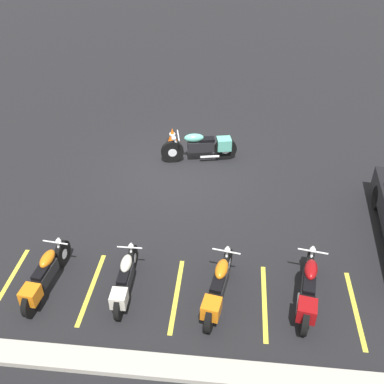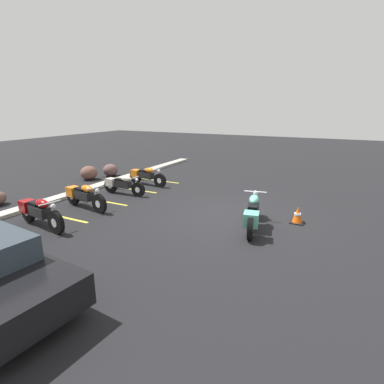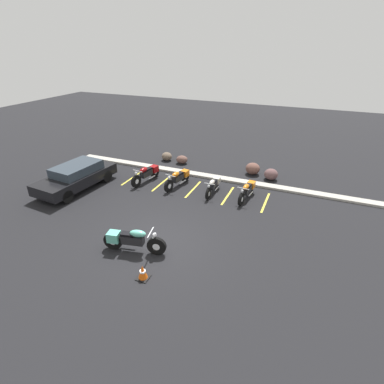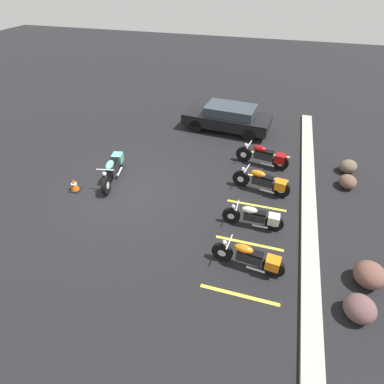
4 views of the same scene
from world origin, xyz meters
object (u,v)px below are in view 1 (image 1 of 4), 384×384
object	(u,v)px
parked_bike_3	(44,276)
parked_bike_0	(308,289)
parked_bike_1	(218,288)
traffic_cone	(172,135)
parked_bike_2	(125,280)
motorcycle_teal_featured	(203,146)

from	to	relation	value
parked_bike_3	parked_bike_0	bearing A→B (deg)	-82.31
parked_bike_1	traffic_cone	world-z (taller)	parked_bike_1
parked_bike_0	parked_bike_2	xyz separation A→B (m)	(3.83, 0.09, -0.06)
parked_bike_1	parked_bike_2	bearing A→B (deg)	98.44
parked_bike_1	traffic_cone	xyz separation A→B (m)	(1.91, -6.87, -0.22)
parked_bike_1	motorcycle_teal_featured	bearing A→B (deg)	17.78
parked_bike_1	parked_bike_0	bearing A→B (deg)	-75.58
motorcycle_teal_featured	traffic_cone	size ratio (longest dim) A/B	4.60
motorcycle_teal_featured	parked_bike_1	size ratio (longest dim) A/B	1.08
parked_bike_3	parked_bike_1	bearing A→B (deg)	-83.66
parked_bike_0	parked_bike_2	bearing A→B (deg)	100.66
motorcycle_teal_featured	traffic_cone	bearing A→B (deg)	-55.77
motorcycle_teal_featured	parked_bike_3	xyz separation A→B (m)	(2.92, 5.81, -0.06)
parked_bike_0	parked_bike_3	xyz separation A→B (m)	(5.56, 0.17, -0.04)
motorcycle_teal_featured	parked_bike_0	world-z (taller)	motorcycle_teal_featured
parked_bike_0	parked_bike_2	size ratio (longest dim) A/B	1.13
parked_bike_0	parked_bike_1	bearing A→B (deg)	103.75
parked_bike_0	parked_bike_1	world-z (taller)	parked_bike_0
motorcycle_teal_featured	parked_bike_2	size ratio (longest dim) A/B	1.19
parked_bike_2	traffic_cone	size ratio (longest dim) A/B	3.86
motorcycle_teal_featured	parked_bike_2	xyz separation A→B (m)	(1.19, 5.73, -0.08)
motorcycle_teal_featured	parked_bike_0	xyz separation A→B (m)	(-2.64, 5.64, -0.03)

